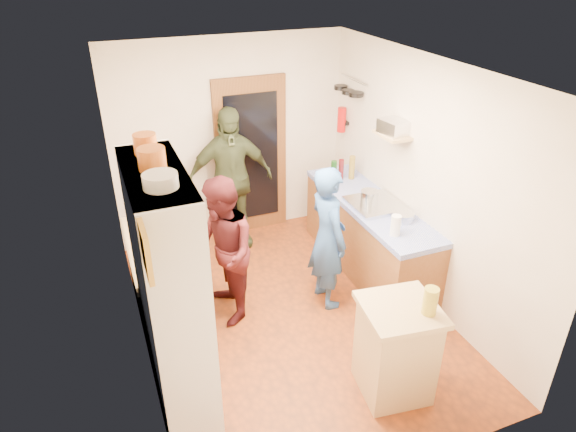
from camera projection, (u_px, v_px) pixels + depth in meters
floor at (290, 316)px, 5.51m from camera, size 3.00×4.00×0.02m
ceiling at (291, 68)px, 4.28m from camera, size 3.00×4.00×0.02m
wall_back at (231, 141)px, 6.54m from camera, size 3.00×0.02×2.60m
wall_front at (409, 342)px, 3.25m from camera, size 3.00×0.02×2.60m
wall_left at (127, 237)px, 4.40m from camera, size 0.02×4.00×2.60m
wall_right at (423, 183)px, 5.39m from camera, size 0.02×4.00×2.60m
door_frame at (251, 157)px, 6.71m from camera, size 0.95×0.06×2.10m
door_glass at (252, 158)px, 6.68m from camera, size 0.70×0.02×1.70m
hutch_body at (172, 304)px, 3.91m from camera, size 0.40×1.20×2.20m
hutch_top_shelf at (154, 174)px, 3.40m from camera, size 0.40×1.14×0.04m
plate_stack at (160, 181)px, 3.14m from camera, size 0.22×0.22×0.09m
orange_pot_a at (152, 159)px, 3.38m from camera, size 0.19×0.19×0.15m
orange_pot_b at (145, 144)px, 3.63m from camera, size 0.17×0.17×0.15m
left_counter_base at (166, 284)px, 5.28m from camera, size 0.60×1.40×0.85m
left_counter_top at (161, 247)px, 5.07m from camera, size 0.64×1.44×0.05m
toaster at (174, 262)px, 4.61m from camera, size 0.24×0.16×0.18m
kettle at (157, 246)px, 4.86m from camera, size 0.19×0.19×0.17m
orange_bowl at (166, 233)px, 5.17m from camera, size 0.25×0.25×0.09m
chopping_board at (153, 218)px, 5.52m from camera, size 0.31×0.23×0.02m
right_counter_base at (368, 238)px, 6.11m from camera, size 0.60×2.20×0.84m
right_counter_top at (370, 204)px, 5.90m from camera, size 0.62×2.22×0.06m
hob at (375, 204)px, 5.80m from camera, size 0.55×0.58×0.04m
pot_on_hob at (369, 196)px, 5.78m from camera, size 0.20×0.20×0.13m
bottle_a at (334, 172)px, 6.31m from camera, size 0.08×0.08×0.28m
bottle_b at (341, 169)px, 6.40m from camera, size 0.07×0.07×0.26m
bottle_c at (352, 167)px, 6.40m from camera, size 0.09×0.09×0.30m
paper_towel at (396, 225)px, 5.17m from camera, size 0.10×0.10×0.22m
mixing_bowl at (403, 217)px, 5.48m from camera, size 0.29×0.29×0.09m
island_base at (395, 352)px, 4.40m from camera, size 0.62×0.62×0.86m
island_top at (401, 310)px, 4.19m from camera, size 0.70×0.70×0.05m
cutting_board at (393, 306)px, 4.21m from camera, size 0.38×0.32×0.02m
oil_jar at (430, 301)px, 4.06m from camera, size 0.13×0.13×0.24m
pan_rail at (354, 80)px, 6.27m from camera, size 0.02×0.65×0.02m
pan_hang_a at (356, 94)px, 6.17m from camera, size 0.18×0.18×0.05m
pan_hang_b at (348, 92)px, 6.34m from camera, size 0.16×0.16×0.05m
pan_hang_c at (341, 87)px, 6.50m from camera, size 0.17×0.17×0.05m
wall_shelf at (392, 135)px, 5.52m from camera, size 0.26×0.42×0.03m
radio at (393, 127)px, 5.48m from camera, size 0.26×0.33×0.15m
ext_bracket at (346, 123)px, 6.70m from camera, size 0.06×0.10×0.04m
fire_extinguisher at (342, 120)px, 6.65m from camera, size 0.11×0.11×0.32m
picture_frame at (146, 252)px, 2.79m from camera, size 0.03×0.25×0.30m
person_hob at (331, 238)px, 5.37m from camera, size 0.40×0.59×1.59m
person_left at (224, 250)px, 5.18m from camera, size 0.61×0.78×1.58m
person_back at (231, 179)px, 6.40m from camera, size 1.10×0.51×1.85m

